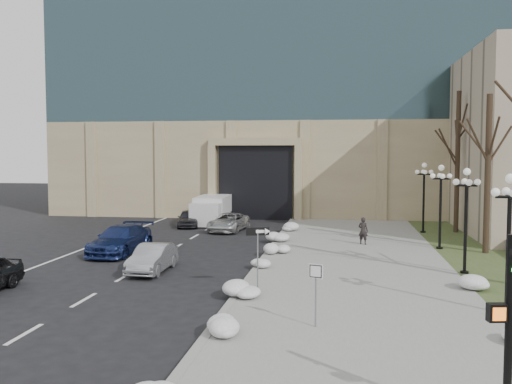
% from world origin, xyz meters
% --- Properties ---
extents(ground, '(160.00, 160.00, 0.00)m').
position_xyz_m(ground, '(0.00, 0.00, 0.00)').
color(ground, black).
rests_on(ground, ground).
extents(sidewalk, '(9.00, 40.00, 0.12)m').
position_xyz_m(sidewalk, '(3.50, 14.00, 0.06)').
color(sidewalk, gray).
rests_on(sidewalk, ground).
extents(curb, '(0.30, 40.00, 0.14)m').
position_xyz_m(curb, '(-1.00, 14.00, 0.07)').
color(curb, gray).
rests_on(curb, ground).
extents(grass_strip, '(4.00, 40.00, 0.10)m').
position_xyz_m(grass_strip, '(10.00, 14.00, 0.05)').
color(grass_strip, '#374A25').
rests_on(grass_strip, ground).
extents(office_tower, '(40.00, 24.70, 36.00)m').
position_xyz_m(office_tower, '(-2.01, 43.58, 18.49)').
color(office_tower, tan).
rests_on(office_tower, ground).
extents(car_b, '(1.36, 3.84, 1.26)m').
position_xyz_m(car_b, '(-5.61, 11.15, 0.63)').
color(car_b, '#96989D').
rests_on(car_b, ground).
extents(car_c, '(2.39, 5.31, 1.51)m').
position_xyz_m(car_c, '(-8.85, 15.43, 0.76)').
color(car_c, navy).
rests_on(car_c, ground).
extents(car_d, '(2.54, 4.67, 1.24)m').
position_xyz_m(car_d, '(-4.83, 24.91, 0.62)').
color(car_d, '#BDBDBD').
rests_on(car_d, ground).
extents(car_e, '(2.22, 3.88, 1.24)m').
position_xyz_m(car_e, '(-8.19, 26.72, 0.62)').
color(car_e, '#323237').
rests_on(car_e, ground).
extents(pedestrian, '(0.68, 0.57, 1.58)m').
position_xyz_m(pedestrian, '(4.14, 19.82, 0.91)').
color(pedestrian, black).
rests_on(pedestrian, sidewalk).
extents(box_truck, '(2.51, 6.56, 2.06)m').
position_xyz_m(box_truck, '(-6.96, 29.18, 1.00)').
color(box_truck, beige).
rests_on(box_truck, ground).
extents(one_way_sign, '(0.95, 0.41, 2.55)m').
position_xyz_m(one_way_sign, '(-0.17, 8.13, 2.10)').
color(one_way_sign, slate).
rests_on(one_way_sign, ground).
extents(keep_sign, '(0.43, 0.17, 2.06)m').
position_xyz_m(keep_sign, '(2.12, 3.67, 1.52)').
color(keep_sign, slate).
rests_on(keep_sign, ground).
extents(traffic_signal, '(0.67, 0.90, 3.93)m').
position_xyz_m(traffic_signal, '(5.97, -2.45, 1.95)').
color(traffic_signal, black).
rests_on(traffic_signal, ground).
extents(snow_clump_b, '(1.10, 1.60, 0.36)m').
position_xyz_m(snow_clump_b, '(-0.61, 2.65, 0.30)').
color(snow_clump_b, white).
rests_on(snow_clump_b, sidewalk).
extents(snow_clump_c, '(1.10, 1.60, 0.36)m').
position_xyz_m(snow_clump_c, '(-0.71, 6.63, 0.30)').
color(snow_clump_c, white).
rests_on(snow_clump_c, sidewalk).
extents(snow_clump_d, '(1.10, 1.60, 0.36)m').
position_xyz_m(snow_clump_d, '(-0.67, 12.09, 0.30)').
color(snow_clump_d, white).
rests_on(snow_clump_d, sidewalk).
extents(snow_clump_e, '(1.10, 1.60, 0.36)m').
position_xyz_m(snow_clump_e, '(-0.41, 16.06, 0.30)').
color(snow_clump_e, white).
rests_on(snow_clump_e, sidewalk).
extents(snow_clump_f, '(1.10, 1.60, 0.36)m').
position_xyz_m(snow_clump_f, '(-0.85, 20.23, 0.30)').
color(snow_clump_f, white).
rests_on(snow_clump_f, sidewalk).
extents(snow_clump_g, '(1.10, 1.60, 0.36)m').
position_xyz_m(snow_clump_g, '(-0.82, 24.78, 0.30)').
color(snow_clump_g, white).
rests_on(snow_clump_g, sidewalk).
extents(snow_clump_i, '(1.10, 1.60, 0.36)m').
position_xyz_m(snow_clump_i, '(7.81, 9.26, 0.30)').
color(snow_clump_i, white).
rests_on(snow_clump_i, sidewalk).
extents(lamppost_a, '(1.18, 1.18, 4.76)m').
position_xyz_m(lamppost_a, '(8.30, 6.00, 3.07)').
color(lamppost_a, black).
rests_on(lamppost_a, ground).
extents(lamppost_b, '(1.18, 1.18, 4.76)m').
position_xyz_m(lamppost_b, '(8.30, 12.50, 3.07)').
color(lamppost_b, black).
rests_on(lamppost_b, ground).
extents(lamppost_c, '(1.18, 1.18, 4.76)m').
position_xyz_m(lamppost_c, '(8.30, 19.00, 3.07)').
color(lamppost_c, black).
rests_on(lamppost_c, ground).
extents(lamppost_d, '(1.18, 1.18, 4.76)m').
position_xyz_m(lamppost_d, '(8.30, 25.50, 3.07)').
color(lamppost_d, black).
rests_on(lamppost_d, ground).
extents(tree_mid, '(3.20, 3.20, 8.50)m').
position_xyz_m(tree_mid, '(10.50, 18.00, 5.50)').
color(tree_mid, black).
rests_on(tree_mid, ground).
extents(tree_far, '(3.20, 3.20, 9.50)m').
position_xyz_m(tree_far, '(10.50, 26.00, 6.15)').
color(tree_far, black).
rests_on(tree_far, ground).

